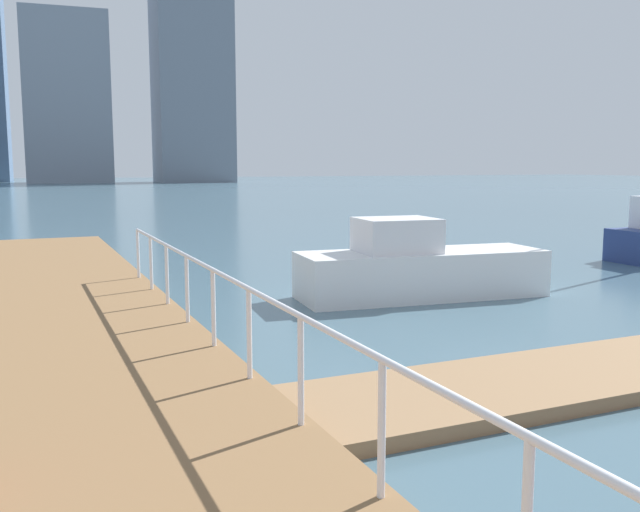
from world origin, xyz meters
TOP-DOWN VIEW (x-y plane):
  - ground_plane at (0.00, 20.00)m, footprint 300.00×300.00m
  - boardwalk_railing at (-3.15, 7.89)m, footprint 0.06×25.12m
  - moored_boat_1 at (2.35, 17.80)m, footprint 5.51×2.20m
  - skyline_tower_2 at (2.79, 124.35)m, footprint 13.69×10.63m

SIDE VIEW (x-z plane):
  - ground_plane at x=0.00m, z-range 0.00..0.00m
  - moored_boat_1 at x=2.35m, z-range -0.23..1.50m
  - boardwalk_railing at x=-3.15m, z-range 0.69..1.77m
  - skyline_tower_2 at x=2.79m, z-range 0.00..26.77m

